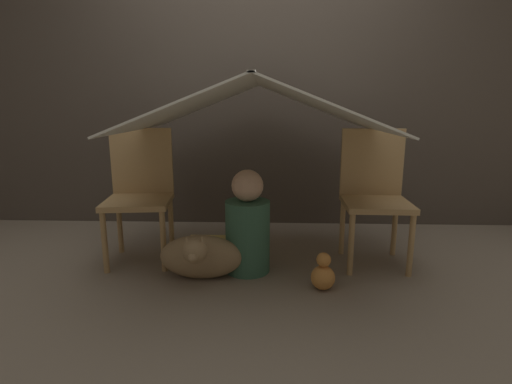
% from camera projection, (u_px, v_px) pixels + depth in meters
% --- Properties ---
extents(ground_plane, '(8.80, 8.80, 0.00)m').
position_uv_depth(ground_plane, '(255.00, 269.00, 2.59)').
color(ground_plane, gray).
extents(wall_back, '(7.00, 0.05, 2.50)m').
position_uv_depth(wall_back, '(260.00, 80.00, 3.36)').
color(wall_back, '#4C4238').
rests_on(wall_back, ground_plane).
extents(chair_left, '(0.46, 0.46, 0.89)m').
position_uv_depth(chair_left, '(140.00, 189.00, 2.70)').
color(chair_left, tan).
rests_on(chair_left, ground_plane).
extents(chair_right, '(0.43, 0.43, 0.89)m').
position_uv_depth(chair_right, '(374.00, 191.00, 2.65)').
color(chair_right, tan).
rests_on(chair_right, ground_plane).
extents(sheet_canopy, '(1.57, 1.30, 0.32)m').
position_uv_depth(sheet_canopy, '(256.00, 105.00, 2.48)').
color(sheet_canopy, silver).
extents(person_front, '(0.28, 0.28, 0.66)m').
position_uv_depth(person_front, '(248.00, 228.00, 2.51)').
color(person_front, '#38664C').
rests_on(person_front, ground_plane).
extents(dog, '(0.51, 0.39, 0.33)m').
position_uv_depth(dog, '(201.00, 256.00, 2.41)').
color(dog, '#9E7F56').
rests_on(dog, ground_plane).
extents(floor_cushion, '(0.45, 0.36, 0.10)m').
position_uv_depth(floor_cushion, '(218.00, 250.00, 2.79)').
color(floor_cushion, '#E5CC66').
rests_on(floor_cushion, ground_plane).
extents(plush_toy, '(0.14, 0.14, 0.22)m').
position_uv_depth(plush_toy, '(323.00, 274.00, 2.30)').
color(plush_toy, '#D88C3F').
rests_on(plush_toy, ground_plane).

